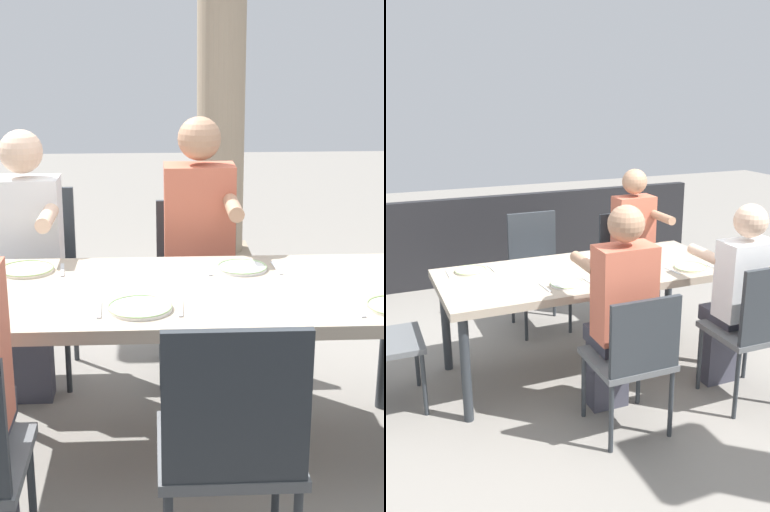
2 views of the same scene
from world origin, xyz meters
TOP-DOWN VIEW (x-y plane):
  - ground_plane at (0.00, 0.00)m, footprint 16.00×16.00m
  - dining_table at (0.00, 0.00)m, footprint 2.00×0.86m
  - chair_west_north at (-0.78, 0.85)m, footprint 0.44×0.44m
  - chair_west_south at (-0.78, -0.85)m, footprint 0.44×0.44m
  - chair_mid_north at (0.06, 0.85)m, footprint 0.44×0.44m
  - chair_mid_south at (0.06, -0.85)m, footprint 0.44×0.44m
  - diner_woman_green at (-0.77, 0.67)m, footprint 0.35×0.49m
  - diner_man_white at (-0.78, -0.67)m, footprint 0.35×0.50m
  - diner_guest_third at (0.07, 0.66)m, footprint 0.35×0.49m
  - patio_railing at (0.00, -2.15)m, footprint 4.40×0.10m
  - plate_0 at (-0.70, 0.25)m, footprint 0.23×0.23m
  - fork_0 at (-0.85, 0.25)m, footprint 0.03×0.17m
  - spoon_0 at (-0.55, 0.25)m, footprint 0.03×0.17m
  - plate_1 at (-0.21, -0.23)m, footprint 0.24×0.24m
  - fork_1 at (-0.36, -0.23)m, footprint 0.02×0.17m
  - spoon_1 at (-0.06, -0.23)m, footprint 0.02×0.17m
  - plate_2 at (0.22, 0.23)m, footprint 0.22×0.22m
  - fork_2 at (0.07, 0.23)m, footprint 0.03×0.17m
  - spoon_2 at (0.37, 0.23)m, footprint 0.03×0.17m
  - plate_3 at (0.73, -0.27)m, footprint 0.21×0.21m
  - fork_3 at (0.58, -0.27)m, footprint 0.03×0.17m
  - spoon_3 at (0.88, -0.27)m, footprint 0.02×0.17m

SIDE VIEW (x-z plane):
  - ground_plane at x=0.00m, z-range 0.00..0.00m
  - patio_railing at x=0.00m, z-range 0.00..0.90m
  - chair_mid_north at x=0.06m, z-range 0.07..0.95m
  - chair_west_south at x=-0.78m, z-range 0.07..0.96m
  - chair_west_north at x=-0.78m, z-range 0.07..1.03m
  - chair_mid_south at x=0.06m, z-range 0.07..1.04m
  - dining_table at x=0.00m, z-range 0.31..1.05m
  - diner_woman_green at x=-0.77m, z-range 0.05..1.33m
  - diner_man_white at x=-0.78m, z-range 0.05..1.36m
  - diner_guest_third at x=0.07m, z-range 0.05..1.39m
  - fork_0 at x=-0.85m, z-range 0.74..0.75m
  - spoon_0 at x=-0.55m, z-range 0.74..0.75m
  - fork_1 at x=-0.36m, z-range 0.74..0.75m
  - spoon_1 at x=-0.06m, z-range 0.74..0.75m
  - fork_2 at x=0.07m, z-range 0.74..0.75m
  - spoon_2 at x=0.37m, z-range 0.74..0.75m
  - fork_3 at x=0.58m, z-range 0.74..0.75m
  - spoon_3 at x=0.88m, z-range 0.74..0.75m
  - plate_1 at x=-0.21m, z-range 0.74..0.76m
  - plate_0 at x=-0.70m, z-range 0.74..0.76m
  - plate_2 at x=0.22m, z-range 0.74..0.76m
  - plate_3 at x=0.73m, z-range 0.74..0.76m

